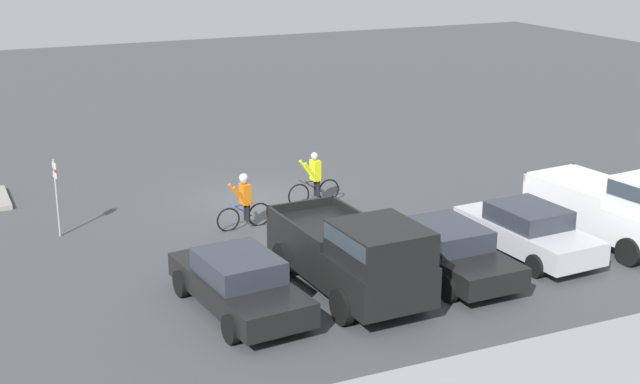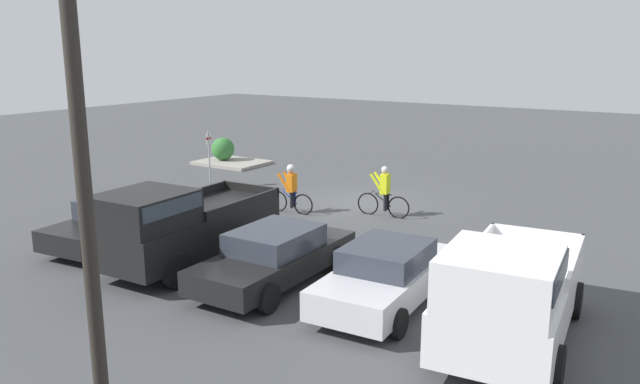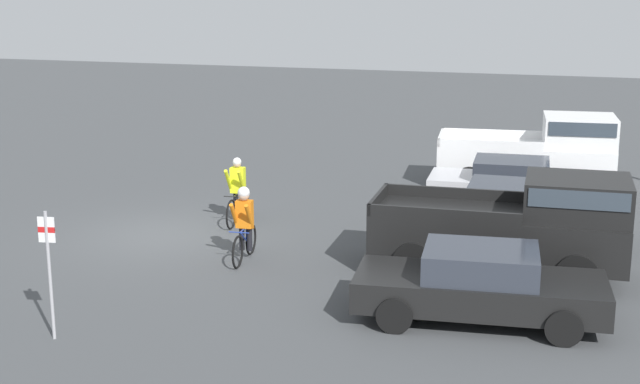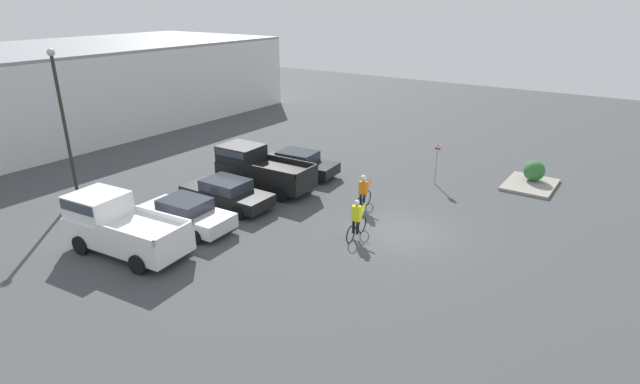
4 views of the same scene
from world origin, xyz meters
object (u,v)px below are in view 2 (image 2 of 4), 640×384
Objects in this scene: sedan_2 at (121,220)px; shrub at (223,149)px; cyclist_0 at (291,188)px; fire_lane_sign at (209,153)px; pickup_truck_1 at (179,224)px; lamppost at (83,181)px; sedan_1 at (275,256)px; cyclist_1 at (384,192)px; pickup_truck_0 at (510,292)px; sedan_0 at (386,274)px.

sedan_2 is 4.21× the size of shrub.
fire_lane_sign is at bearing -16.87° from cyclist_0.
cyclist_0 reaches higher than sedan_2.
pickup_truck_1 is 9.80m from lamppost.
lamppost is at bearing 128.39° from shrub.
sedan_1 is 6.91m from cyclist_1.
fire_lane_sign is at bearing -52.03° from pickup_truck_1.
pickup_truck_0 is 1.12× the size of sedan_1.
cyclist_1 is at bearing -126.32° from sedan_2.
cyclist_1 is at bearing 178.35° from fire_lane_sign.
sedan_2 is 2.03× the size of fire_lane_sign.
pickup_truck_0 is 1.18× the size of sedan_0.
sedan_1 is 8.86m from lamppost.
cyclist_1 is 8.02m from fire_lane_sign.
lamppost is at bearing 105.04° from cyclist_1.
lamppost is 24.39m from shrub.
sedan_1 is 11.20m from fire_lane_sign.
fire_lane_sign is (5.83, -7.47, 0.26)m from pickup_truck_1.
pickup_truck_0 is 8.43m from pickup_truck_1.
cyclist_1 is at bearing -74.96° from lamppost.
sedan_0 is at bearing 117.45° from cyclist_1.
sedan_2 reaches higher than sedan_0.
sedan_2 is 5.85m from cyclist_0.
pickup_truck_0 is 4.73× the size of shrub.
shrub is (8.26, -5.91, -0.16)m from cyclist_0.
sedan_1 is 2.03× the size of fire_lane_sign.
cyclist_1 is 0.81× the size of fire_lane_sign.
fire_lane_sign is (11.42, -6.81, 0.71)m from sedan_0.
cyclist_1 is at bearing -106.65° from pickup_truck_1.
pickup_truck_0 is 5.67m from sedan_1.
pickup_truck_1 reaches higher than sedan_2.
cyclist_1 is 0.26× the size of lamppost.
pickup_truck_0 reaches higher than sedan_0.
cyclist_0 is 0.24× the size of lamppost.
pickup_truck_1 is 5.97m from cyclist_0.
shrub is (11.76, -11.47, 0.02)m from sedan_1.
cyclist_1 is at bearing 157.61° from shrub.
fire_lane_sign reaches higher than sedan_2.
shrub is at bearing -37.49° from sedan_0.
cyclist_0 is at bearing 24.72° from cyclist_1.
sedan_1 is at bearing 6.27° from sedan_0.
fire_lane_sign is 0.32× the size of lamppost.
sedan_0 is 8.20m from cyclist_0.
sedan_0 is 13.31m from fire_lane_sign.
cyclist_0 is 3.16m from cyclist_1.
sedan_0 is at bearing 142.51° from shrub.
pickup_truck_0 reaches higher than cyclist_1.
lamppost reaches higher than pickup_truck_1.
lamppost is (-6.73, 13.01, 3.35)m from cyclist_0.
lamppost is (-6.02, 7.09, 3.09)m from pickup_truck_1.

